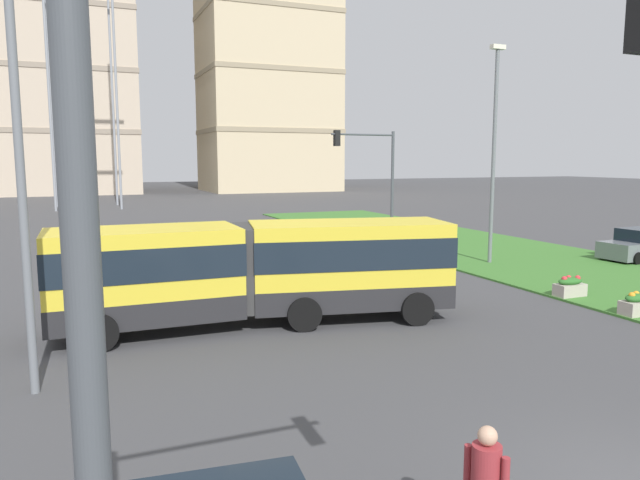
# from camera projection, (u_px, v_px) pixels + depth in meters

# --- Properties ---
(articulated_bus) EXTENTS (11.93, 3.94, 3.00)m
(articulated_bus) POSITION_uv_depth(u_px,v_px,m) (258.00, 270.00, 17.49)
(articulated_bus) COLOR yellow
(articulated_bus) RESTS_ON ground
(car_white_van) EXTENTS (4.51, 2.25, 1.58)m
(car_white_van) POSITION_uv_depth(u_px,v_px,m) (111.00, 248.00, 27.85)
(car_white_van) COLOR silver
(car_white_van) RESTS_ON ground
(flower_planter_2) EXTENTS (1.10, 0.56, 0.74)m
(flower_planter_2) POSITION_uv_depth(u_px,v_px,m) (638.00, 304.00, 18.44)
(flower_planter_2) COLOR #B7AD9E
(flower_planter_2) RESTS_ON grass_median
(flower_planter_3) EXTENTS (1.10, 0.56, 0.74)m
(flower_planter_3) POSITION_uv_depth(u_px,v_px,m) (570.00, 286.00, 20.95)
(flower_planter_3) COLOR #B7AD9E
(flower_planter_3) RESTS_ON grass_median
(traffic_light_near_left) EXTENTS (3.75, 0.28, 6.36)m
(traffic_light_near_left) POSITION_uv_depth(u_px,v_px,m) (332.00, 272.00, 2.97)
(traffic_light_near_left) COLOR #474C51
(traffic_light_near_left) RESTS_ON ground
(traffic_light_far_right) EXTENTS (3.64, 0.28, 6.39)m
(traffic_light_far_right) POSITION_uv_depth(u_px,v_px,m) (374.00, 170.00, 30.94)
(traffic_light_far_right) COLOR #474C51
(traffic_light_far_right) RESTS_ON ground
(streetlight_left) EXTENTS (0.70, 0.28, 8.70)m
(streetlight_left) POSITION_uv_depth(u_px,v_px,m) (20.00, 165.00, 11.84)
(streetlight_left) COLOR slate
(streetlight_left) RESTS_ON ground
(streetlight_median) EXTENTS (0.70, 0.28, 10.05)m
(streetlight_median) POSITION_uv_depth(u_px,v_px,m) (494.00, 147.00, 27.20)
(streetlight_median) COLOR slate
(streetlight_median) RESTS_ON ground
(apartment_tower_westcentre) EXTENTS (19.31, 18.06, 42.14)m
(apartment_tower_westcentre) POSITION_uv_depth(u_px,v_px,m) (63.00, 48.00, 85.64)
(apartment_tower_westcentre) COLOR #C6B299
(apartment_tower_westcentre) RESTS_ON ground
(apartment_tower_centre) EXTENTS (20.19, 15.14, 44.70)m
(apartment_tower_centre) POSITION_uv_depth(u_px,v_px,m) (267.00, 47.00, 92.21)
(apartment_tower_centre) COLOR beige
(apartment_tower_centre) RESTS_ON ground
(apartment_tower_eastcentre) EXTENTS (19.16, 16.99, 35.04)m
(apartment_tower_eastcentre) POSITION_uv_depth(u_px,v_px,m) (274.00, 89.00, 106.55)
(apartment_tower_eastcentre) COLOR beige
(apartment_tower_eastcentre) RESTS_ON ground
(transmission_pylon) EXTENTS (9.00, 6.24, 34.78)m
(transmission_pylon) POSITION_uv_depth(u_px,v_px,m) (79.00, 17.00, 57.89)
(transmission_pylon) COLOR gray
(transmission_pylon) RESTS_ON ground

